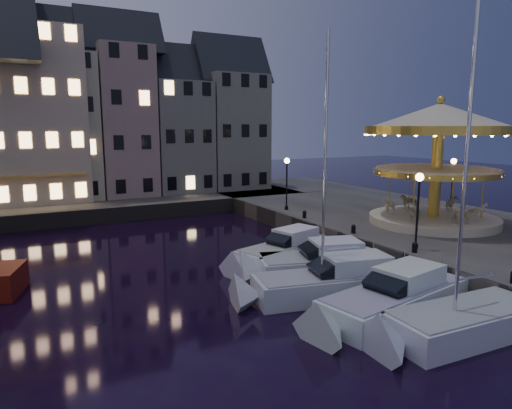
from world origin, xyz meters
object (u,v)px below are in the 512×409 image
bollard_d (304,214)px  carousel (438,141)px  motorboat_a (455,326)px  motorboat_d (314,265)px  streetlamp_d (453,177)px  motorboat_b (390,301)px  bollard_c (353,229)px  streetlamp_c (287,176)px  motorboat_e (282,253)px  streetlamp_b (418,200)px  motorboat_c (330,283)px  bollard_b (415,247)px

bollard_d → carousel: (6.82, -5.73, 5.39)m
motorboat_a → motorboat_d: size_ratio=1.62×
motorboat_a → streetlamp_d: bearing=40.0°
bollard_d → motorboat_b: bearing=-109.6°
bollard_c → bollard_d: same height
streetlamp_c → streetlamp_d: bearing=-29.9°
bollard_d → motorboat_e: 7.48m
bollard_c → bollard_d: bearing=90.0°
streetlamp_b → motorboat_c: 7.36m
streetlamp_d → bollard_c: streetlamp_d is taller
bollard_c → motorboat_c: bearing=-137.3°
motorboat_a → carousel: size_ratio=1.27×
bollard_d → motorboat_b: motorboat_b is taller
motorboat_d → motorboat_e: (-0.31, 2.77, -0.00)m
streetlamp_d → motorboat_c: 19.76m
streetlamp_b → streetlamp_c: size_ratio=1.00×
motorboat_b → motorboat_e: size_ratio=1.14×
streetlamp_d → bollard_b: size_ratio=7.32×
streetlamp_d → motorboat_a: 21.46m
bollard_c → motorboat_e: bearing=178.4°
streetlamp_b → bollard_d: 10.30m
streetlamp_b → motorboat_b: bearing=-145.2°
motorboat_b → motorboat_c: bearing=107.8°
motorboat_a → bollard_c: bearing=68.7°
motorboat_c → motorboat_d: (1.06, 2.82, -0.04)m
bollard_c → bollard_d: (0.00, 5.50, 0.00)m
streetlamp_b → bollard_c: (-0.60, 4.50, -2.41)m
streetlamp_c → motorboat_d: 13.26m
bollard_c → carousel: (6.82, -0.23, 5.39)m
bollard_b → carousel: carousel is taller
streetlamp_c → motorboat_c: size_ratio=0.35×
motorboat_b → bollard_b: bearing=34.2°
bollard_d → motorboat_c: 12.46m
streetlamp_d → motorboat_b: bearing=-147.2°
motorboat_b → motorboat_e: 8.51m
streetlamp_b → motorboat_a: (-4.93, -6.60, -3.48)m
streetlamp_c → bollard_c: 9.34m
streetlamp_b → bollard_b: streetlamp_b is taller
motorboat_e → streetlamp_b: bearing=-39.0°
streetlamp_c → motorboat_d: (-5.43, -11.62, -3.38)m
motorboat_d → streetlamp_b: bearing=-19.1°
streetlamp_d → bollard_b: bearing=-147.8°
streetlamp_c → streetlamp_d: size_ratio=1.00×
bollard_c → motorboat_c: motorboat_c is taller
motorboat_b → motorboat_e: bearing=91.2°
bollard_b → motorboat_a: motorboat_a is taller
bollard_c → motorboat_a: (-4.33, -11.10, -1.06)m
carousel → streetlamp_b: bearing=-145.5°
bollard_c → motorboat_e: 5.22m
motorboat_c → motorboat_e: motorboat_c is taller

